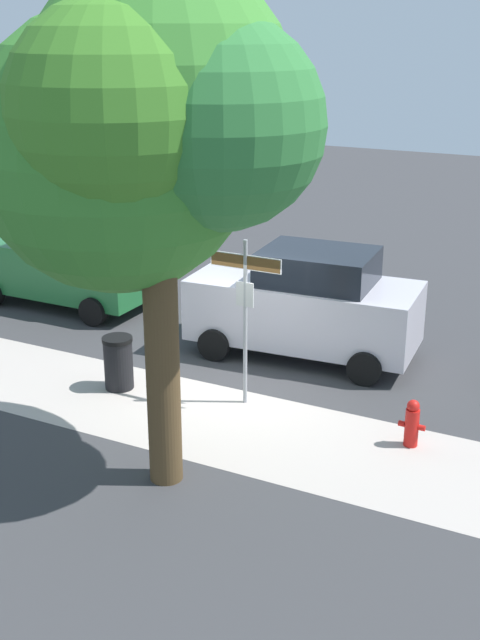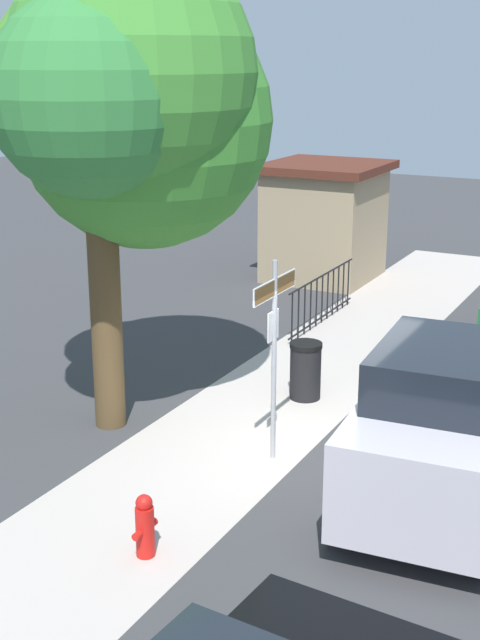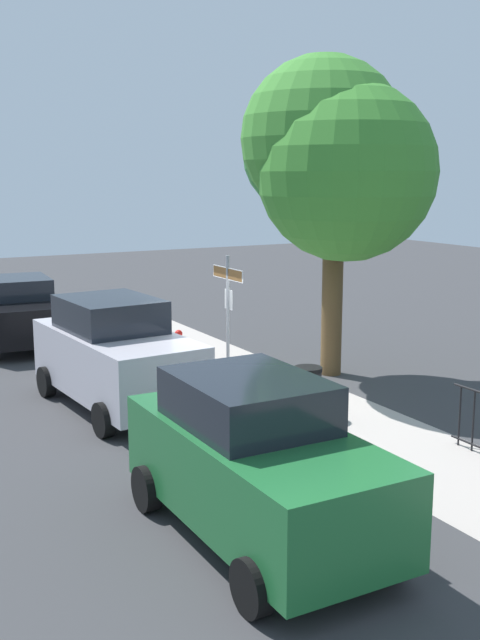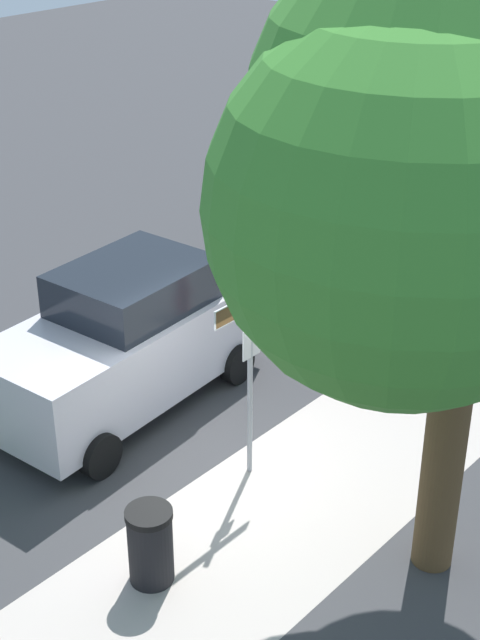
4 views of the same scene
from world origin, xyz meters
name	(u,v)px [view 1 (image 1 of 4)]	position (x,y,z in m)	size (l,w,h in m)	color
ground_plane	(236,389)	(0.00, 0.00, 0.00)	(60.00, 60.00, 0.00)	#38383A
sidewalk_strip	(103,395)	(2.00, 1.30, 0.00)	(24.00, 2.60, 0.00)	#B1A69D
street_sign	(245,295)	(-0.38, 0.40, 1.98)	(1.29, 0.07, 2.92)	#9EA0A5
shade_tree	(144,126)	(-0.17, 2.90, 4.98)	(4.78, 4.02, 7.10)	brown
car_silver	(306,304)	(-0.47, -2.07, 1.07)	(4.55, 2.36, 2.17)	silver
car_green	(66,262)	(5.71, -2.43, 1.03)	(4.28, 2.07, 2.07)	#1F6431
fire_hydrant	(412,423)	(-3.39, 0.60, 0.38)	(0.42, 0.22, 0.78)	red
trash_bin	(118,362)	(1.92, 0.90, 0.49)	(0.55, 0.55, 0.98)	black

